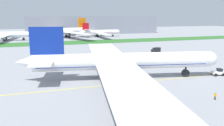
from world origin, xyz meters
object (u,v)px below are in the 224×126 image
airliner_foreground (120,62)px  ground_crew_wingwalker_port (215,95)px  parked_airliner_far_left (7,35)px  service_truck_baggage_loader (156,50)px  pushback_tug (218,72)px  parked_airliner_far_centre (65,31)px  parked_airliner_far_right (100,32)px

airliner_foreground → ground_crew_wingwalker_port: 27.88m
parked_airliner_far_left → service_truck_baggage_loader: bearing=-51.0°
airliner_foreground → pushback_tug: size_ratio=17.71×
parked_airliner_far_left → parked_airliner_far_centre: (44.36, 8.88, 1.11)m
ground_crew_wingwalker_port → service_truck_baggage_loader: 66.76m
ground_crew_wingwalker_port → parked_airliner_far_right: (20.95, 164.21, 3.20)m
pushback_tug → parked_airliner_far_left: bearing=117.2°
pushback_tug → parked_airliner_far_right: parked_airliner_far_right is taller
ground_crew_wingwalker_port → parked_airliner_far_centre: 164.43m
parked_airliner_far_left → airliner_foreground: bearing=-73.1°
ground_crew_wingwalker_port → parked_airliner_far_left: bearing=109.0°
airliner_foreground → service_truck_baggage_loader: bearing=49.0°
service_truck_baggage_loader → parked_airliner_far_centre: bearing=106.6°
ground_crew_wingwalker_port → parked_airliner_far_centre: (-9.23, 164.11, 4.65)m
parked_airliner_far_centre → airliner_foreground: bearing=-91.8°
ground_crew_wingwalker_port → parked_airliner_far_left: (-53.60, 155.22, 3.54)m
pushback_tug → parked_airliner_far_left: 154.65m
pushback_tug → parked_airliner_far_centre: bearing=100.2°
ground_crew_wingwalker_port → parked_airliner_far_right: 165.57m
parked_airliner_far_left → parked_airliner_far_right: (74.54, 8.99, -0.33)m
service_truck_baggage_loader → parked_airliner_far_right: parked_airliner_far_right is taller
parked_airliner_far_right → service_truck_baggage_loader: bearing=-90.1°
airliner_foreground → service_truck_baggage_loader: size_ratio=18.56×
pushback_tug → parked_airliner_far_centre: size_ratio=0.07×
ground_crew_wingwalker_port → parked_airliner_far_right: size_ratio=0.03×
ground_crew_wingwalker_port → service_truck_baggage_loader: size_ratio=0.31×
airliner_foreground → parked_airliner_far_right: (34.68, 140.33, -1.06)m
service_truck_baggage_loader → parked_airliner_far_left: bearing=129.0°
parked_airliner_far_centre → parked_airliner_far_right: parked_airliner_far_centre is taller
ground_crew_wingwalker_port → pushback_tug: bearing=46.1°
parked_airliner_far_right → pushback_tug: bearing=-91.5°
airliner_foreground → ground_crew_wingwalker_port: (13.74, -23.88, -4.27)m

